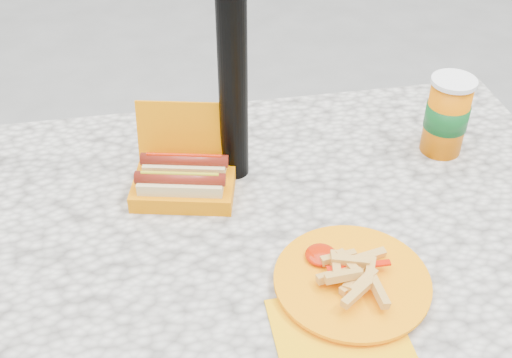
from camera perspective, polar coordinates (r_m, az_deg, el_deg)
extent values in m
cube|color=beige|center=(1.08, -0.52, -5.44)|extent=(1.20, 0.80, 0.05)
cylinder|color=black|center=(1.60, -20.68, -9.74)|extent=(0.07, 0.07, 0.70)
cylinder|color=black|center=(1.68, 14.86, -5.43)|extent=(0.07, 0.07, 0.70)
cube|color=#FF8B00|center=(1.13, -6.42, -0.74)|extent=(0.20, 0.15, 0.03)
cube|color=#FF8B00|center=(1.14, -6.21, 4.16)|extent=(0.18, 0.06, 0.11)
cube|color=#E6D886|center=(1.10, -6.67, -0.87)|extent=(0.15, 0.07, 0.04)
cylinder|color=maroon|center=(1.09, -6.76, 0.03)|extent=(0.15, 0.06, 0.02)
cylinder|color=#A99B12|center=(1.08, -6.80, 0.46)|extent=(0.13, 0.04, 0.01)
cube|color=#E6D886|center=(1.14, -6.30, 0.79)|extent=(0.15, 0.07, 0.04)
cylinder|color=maroon|center=(1.13, -6.38, 1.68)|extent=(0.15, 0.06, 0.02)
cylinder|color=#B91900|center=(1.12, -6.42, 2.11)|extent=(0.13, 0.04, 0.01)
cube|color=#FFAE03|center=(0.92, 7.70, -14.14)|extent=(0.18, 0.18, 0.00)
cylinder|color=#FF8B00|center=(0.98, 8.52, -9.01)|extent=(0.22, 0.22, 0.01)
cylinder|color=#FF8B00|center=(0.98, 8.54, -8.85)|extent=(0.24, 0.24, 0.01)
cube|color=#E9AD4A|center=(0.99, 7.34, -6.95)|extent=(0.06, 0.02, 0.01)
cube|color=#E9AD4A|center=(0.97, 8.29, -7.49)|extent=(0.03, 0.06, 0.01)
cube|color=#E9AD4A|center=(0.94, 10.86, -9.82)|extent=(0.02, 0.06, 0.01)
cube|color=#E9AD4A|center=(0.95, 9.52, -8.96)|extent=(0.05, 0.05, 0.01)
cube|color=#E9AD4A|center=(0.95, 7.79, -8.54)|extent=(0.06, 0.02, 0.01)
cube|color=#E9AD4A|center=(0.96, 8.80, -9.18)|extent=(0.06, 0.04, 0.01)
cube|color=#E9AD4A|center=(0.96, 8.83, -8.67)|extent=(0.05, 0.05, 0.01)
cube|color=#E9AD4A|center=(1.00, 9.96, -6.78)|extent=(0.06, 0.03, 0.01)
cube|color=#E9AD4A|center=(0.97, 8.39, -7.19)|extent=(0.06, 0.03, 0.01)
cube|color=#E9AD4A|center=(0.93, 8.87, -10.07)|extent=(0.05, 0.04, 0.01)
cube|color=#E9AD4A|center=(0.96, 10.09, -8.15)|extent=(0.04, 0.06, 0.01)
cube|color=#E9AD4A|center=(0.96, 7.00, -8.48)|extent=(0.06, 0.02, 0.01)
cube|color=#E9AD4A|center=(0.97, 7.11, -7.67)|extent=(0.02, 0.06, 0.01)
ellipsoid|color=#B91900|center=(1.00, 5.79, -6.71)|extent=(0.05, 0.05, 0.01)
cube|color=red|center=(0.97, 9.12, -7.63)|extent=(0.10, 0.01, 0.00)
cylinder|color=orange|center=(1.25, 16.56, 5.24)|extent=(0.08, 0.08, 0.15)
cylinder|color=#0C551D|center=(1.25, 16.60, 5.41)|extent=(0.08, 0.08, 0.05)
cylinder|color=white|center=(1.21, 17.21, 8.29)|extent=(0.08, 0.08, 0.01)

